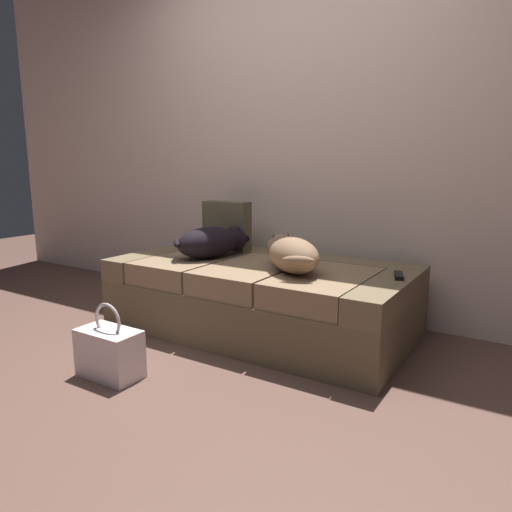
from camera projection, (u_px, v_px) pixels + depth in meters
ground_plane at (150, 391)px, 2.20m from camera, size 10.00×10.00×0.00m
back_wall at (307, 110)px, 3.24m from camera, size 6.40×0.10×2.80m
couch at (260, 297)px, 2.97m from camera, size 1.83×0.94×0.44m
dog_dark at (213, 242)px, 3.07m from camera, size 0.38×0.57×0.20m
dog_tan at (291, 253)px, 2.68m from camera, size 0.52×0.48×0.20m
tv_remote at (399, 276)px, 2.54m from camera, size 0.09×0.16×0.02m
throw_pillow at (227, 226)px, 3.35m from camera, size 0.34×0.13×0.34m
handbag at (110, 352)px, 2.33m from camera, size 0.32×0.18×0.38m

